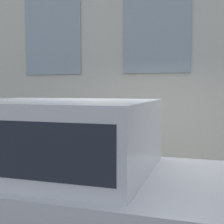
% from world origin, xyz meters
% --- Properties ---
extents(ground_plane, '(80.00, 80.00, 0.00)m').
position_xyz_m(ground_plane, '(0.00, 0.00, 0.00)').
color(ground_plane, '#38383A').
extents(sidewalk, '(2.70, 60.00, 0.13)m').
position_xyz_m(sidewalk, '(1.35, 0.00, 0.07)').
color(sidewalk, gray).
rests_on(sidewalk, ground_plane).
extents(building_facade, '(0.33, 40.00, 7.28)m').
position_xyz_m(building_facade, '(2.85, 0.00, 3.65)').
color(building_facade, beige).
rests_on(building_facade, ground_plane).
extents(fire_hydrant, '(0.38, 0.48, 0.80)m').
position_xyz_m(fire_hydrant, '(0.63, 0.01, 0.54)').
color(fire_hydrant, gold).
rests_on(fire_hydrant, sidewalk).
extents(person, '(0.35, 0.23, 1.45)m').
position_xyz_m(person, '(0.74, 0.79, 1.00)').
color(person, '#232328').
rests_on(person, sidewalk).
extents(parked_car_silver_near, '(1.94, 4.26, 1.73)m').
position_xyz_m(parked_car_silver_near, '(-1.22, 0.44, 0.96)').
color(parked_car_silver_near, black).
rests_on(parked_car_silver_near, ground_plane).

